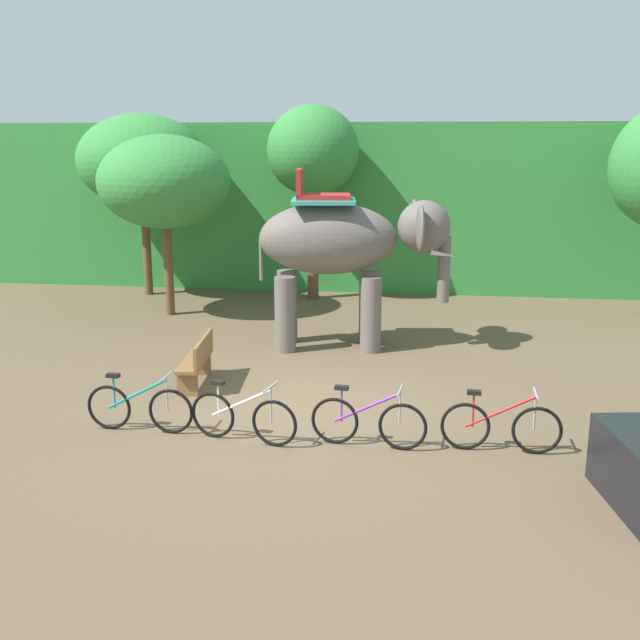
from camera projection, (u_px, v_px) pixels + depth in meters
name	position (u px, v px, depth m)	size (l,w,h in m)	color
ground_plane	(298.00, 410.00, 12.29)	(80.00, 80.00, 0.00)	brown
foliage_hedge	(362.00, 201.00, 24.05)	(36.00, 6.00, 4.85)	#338438
tree_far_right	(142.00, 161.00, 20.60)	(3.56, 3.56, 5.09)	brown
tree_far_left	(164.00, 182.00, 18.21)	(3.26, 3.26, 4.51)	brown
tree_right	(313.00, 152.00, 19.98)	(2.49, 2.49, 5.31)	brown
elephant	(344.00, 245.00, 15.54)	(4.22, 2.13, 3.78)	#665E56
bike_teal	(139.00, 407.00, 11.29)	(1.71, 0.52, 0.92)	black
bike_white	(243.00, 417.00, 10.90)	(1.68, 0.55, 0.92)	black
bike_purple	(368.00, 422.00, 10.72)	(1.71, 0.52, 0.92)	black
bike_red	(501.00, 426.00, 10.54)	(1.71, 0.52, 0.92)	black
wooden_bench	(198.00, 360.00, 13.43)	(0.54, 1.53, 0.89)	brown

